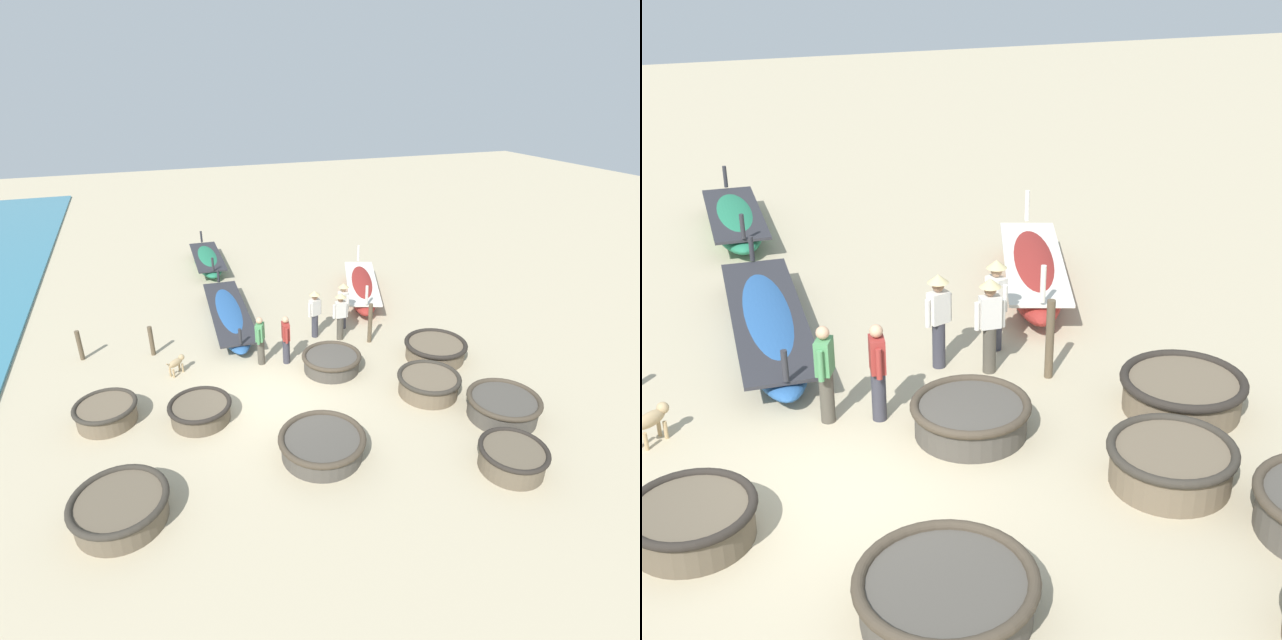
% 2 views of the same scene
% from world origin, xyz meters
% --- Properties ---
extents(ground_plane, '(80.00, 80.00, 0.00)m').
position_xyz_m(ground_plane, '(0.00, 0.00, 0.00)').
color(ground_plane, '#BCAD8C').
extents(coracle_beside_post, '(2.04, 2.04, 0.56)m').
position_xyz_m(coracle_beside_post, '(0.45, -2.58, 0.31)').
color(coracle_beside_post, '#4C473F').
rests_on(coracle_beside_post, ground).
extents(coracle_nearest, '(1.61, 1.61, 0.53)m').
position_xyz_m(coracle_nearest, '(-2.00, -0.27, 0.29)').
color(coracle_nearest, brown).
rests_on(coracle_nearest, ground).
extents(coracle_upturned, '(1.93, 1.93, 0.61)m').
position_xyz_m(coracle_upturned, '(-3.94, -2.99, 0.33)').
color(coracle_upturned, brown).
rests_on(coracle_upturned, ground).
extents(coracle_tilted, '(1.93, 1.93, 0.59)m').
position_xyz_m(coracle_tilted, '(5.31, 0.36, 0.32)').
color(coracle_tilted, brown).
rests_on(coracle_tilted, ground).
extents(coracle_far_right, '(1.78, 1.78, 0.54)m').
position_xyz_m(coracle_far_right, '(2.04, 0.84, 0.29)').
color(coracle_far_right, '#4C473F').
rests_on(coracle_far_right, ground).
extents(coracle_front_right, '(1.57, 1.57, 0.55)m').
position_xyz_m(coracle_front_right, '(-4.24, 0.46, 0.30)').
color(coracle_front_right, brown).
rests_on(coracle_front_right, ground).
extents(coracle_weathered, '(1.88, 1.88, 0.62)m').
position_xyz_m(coracle_weathered, '(5.31, -2.85, 0.34)').
color(coracle_weathered, '#4C473F').
rests_on(coracle_weathered, ground).
extents(coracle_center, '(1.54, 1.54, 0.59)m').
position_xyz_m(coracle_center, '(4.26, -4.49, 0.32)').
color(coracle_center, brown).
rests_on(coracle_center, ground).
extents(coracle_far_left, '(1.75, 1.75, 0.59)m').
position_xyz_m(coracle_far_left, '(4.09, -1.26, 0.32)').
color(coracle_far_left, brown).
rests_on(coracle_far_left, ground).
extents(long_boat_blue_hull, '(1.55, 5.95, 1.03)m').
position_xyz_m(long_boat_blue_hull, '(-0.21, 5.14, 0.30)').
color(long_boat_blue_hull, '#285693').
rests_on(long_boat_blue_hull, ground).
extents(long_boat_white_hull, '(2.85, 5.13, 1.40)m').
position_xyz_m(long_boat_white_hull, '(5.20, 5.59, 0.40)').
color(long_boat_white_hull, maroon).
rests_on(long_boat_white_hull, ground).
extents(long_boat_ochre_hull, '(1.36, 4.66, 1.12)m').
position_xyz_m(long_boat_ochre_hull, '(0.00, 11.29, 0.32)').
color(long_boat_ochre_hull, '#237551').
rests_on(long_boat_ochre_hull, ground).
extents(fisherman_hauling, '(0.51, 0.36, 1.67)m').
position_xyz_m(fisherman_hauling, '(2.30, 3.02, 0.96)').
color(fisherman_hauling, '#383842').
rests_on(fisherman_hauling, ground).
extents(fisherman_standing_right, '(0.27, 0.52, 1.57)m').
position_xyz_m(fisherman_standing_right, '(0.89, 1.70, 0.84)').
color(fisherman_standing_right, '#383842').
rests_on(fisherman_standing_right, ground).
extents(fisherman_crouching, '(0.53, 0.36, 1.67)m').
position_xyz_m(fisherman_crouching, '(3.02, 2.56, 0.96)').
color(fisherman_crouching, '#4C473D').
rests_on(fisherman_crouching, ground).
extents(fisherman_standing_left, '(0.35, 0.48, 1.57)m').
position_xyz_m(fisherman_standing_left, '(0.15, 1.92, 0.84)').
color(fisherman_standing_left, '#4C473D').
rests_on(fisherman_standing_left, ground).
extents(fisherman_with_hat, '(0.36, 0.50, 1.67)m').
position_xyz_m(fisherman_with_hat, '(3.44, 3.30, 0.96)').
color(fisherman_with_hat, '#383842').
rests_on(fisherman_with_hat, ground).
extents(dog, '(0.57, 0.49, 0.55)m').
position_xyz_m(dog, '(-2.32, 2.22, 0.37)').
color(dog, tan).
rests_on(dog, ground).
extents(mooring_post_inland, '(0.14, 0.14, 0.99)m').
position_xyz_m(mooring_post_inland, '(-5.02, 4.10, 0.49)').
color(mooring_post_inland, brown).
rests_on(mooring_post_inland, ground).
extents(mooring_post_mid_beach, '(0.14, 0.14, 1.38)m').
position_xyz_m(mooring_post_mid_beach, '(3.86, 2.04, 0.69)').
color(mooring_post_mid_beach, brown).
rests_on(mooring_post_mid_beach, ground).
extents(mooring_post_shoreline, '(0.14, 0.14, 0.98)m').
position_xyz_m(mooring_post_shoreline, '(-2.93, 3.65, 0.49)').
color(mooring_post_shoreline, brown).
rests_on(mooring_post_shoreline, ground).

